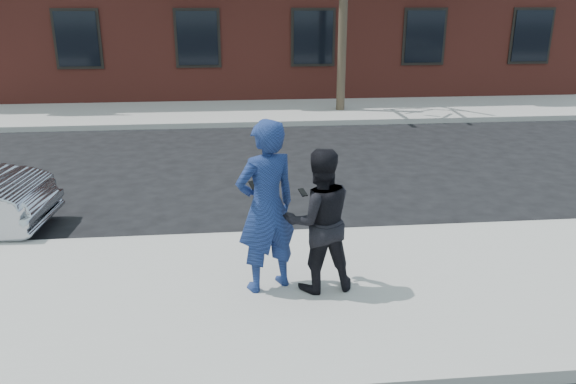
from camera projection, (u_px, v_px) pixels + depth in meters
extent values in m
plane|color=black|center=(143.00, 299.00, 6.76)|extent=(100.00, 100.00, 0.00)
cube|color=#9B9792|center=(139.00, 304.00, 6.50)|extent=(50.00, 3.50, 0.15)
cube|color=#999691|center=(158.00, 241.00, 8.19)|extent=(50.00, 0.10, 0.15)
cube|color=#9B9792|center=(195.00, 113.00, 17.31)|extent=(50.00, 3.50, 0.15)
cube|color=#999691|center=(191.00, 126.00, 15.62)|extent=(50.00, 0.10, 0.15)
cube|color=black|center=(313.00, 38.00, 18.58)|extent=(1.30, 0.06, 1.70)
cube|color=black|center=(532.00, 36.00, 19.29)|extent=(1.30, 0.06, 1.70)
cylinder|color=#3A2E22|center=(342.00, 40.00, 16.79)|extent=(0.26, 0.26, 4.20)
imported|color=navy|center=(266.00, 207.00, 6.41)|extent=(0.88, 0.76, 2.05)
cube|color=black|center=(253.00, 185.00, 6.50)|extent=(0.12, 0.14, 0.08)
imported|color=black|center=(319.00, 221.00, 6.46)|extent=(0.91, 0.75, 1.72)
cube|color=black|center=(303.00, 192.00, 6.50)|extent=(0.11, 0.15, 0.06)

